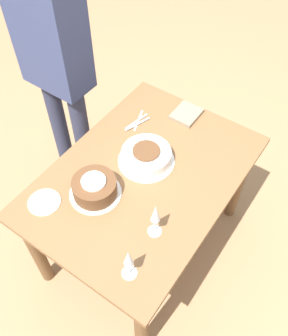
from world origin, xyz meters
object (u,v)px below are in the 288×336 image
(cake_front_chocolate, at_px, (95,188))
(wine_glass_far, at_px, (155,215))
(person_cutting, at_px, (54,54))
(cake_center_white, at_px, (146,156))
(wine_glass_near, at_px, (128,260))

(cake_front_chocolate, xyz_separation_m, wine_glass_far, (0.01, 0.35, 0.09))
(wine_glass_far, height_order, person_cutting, person_cutting)
(wine_glass_far, bearing_deg, cake_center_white, -140.09)
(cake_center_white, distance_m, wine_glass_near, 0.63)
(cake_front_chocolate, relative_size, wine_glass_near, 1.30)
(wine_glass_far, distance_m, person_cutting, 1.13)
(cake_center_white, xyz_separation_m, wine_glass_far, (0.32, 0.27, 0.10))
(person_cutting, bearing_deg, wine_glass_near, -33.64)
(cake_front_chocolate, bearing_deg, wine_glass_near, 58.11)
(person_cutting, bearing_deg, wine_glass_far, -24.77)
(cake_center_white, bearing_deg, cake_front_chocolate, -15.43)
(wine_glass_near, bearing_deg, person_cutting, -124.33)
(wine_glass_near, distance_m, person_cutting, 1.26)
(cake_front_chocolate, height_order, person_cutting, person_cutting)
(cake_front_chocolate, relative_size, person_cutting, 0.15)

